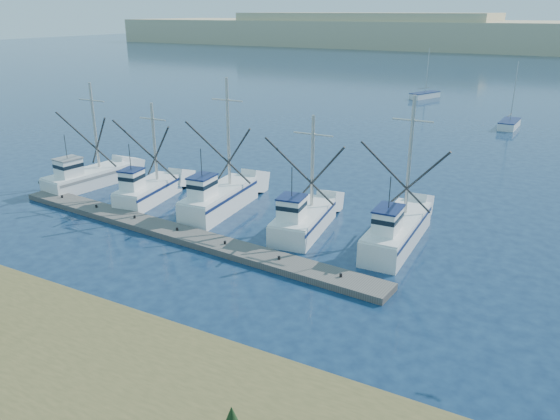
# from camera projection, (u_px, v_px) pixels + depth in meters

# --- Properties ---
(ground) EXTENTS (500.00, 500.00, 0.00)m
(ground) POSITION_uv_depth(u_px,v_px,m) (257.00, 309.00, 27.00)
(ground) COLOR #0D1E39
(ground) RESTS_ON ground
(floating_dock) EXTENTS (29.80, 4.42, 0.40)m
(floating_dock) POSITION_uv_depth(u_px,v_px,m) (177.00, 233.00, 35.69)
(floating_dock) COLOR #5C5953
(floating_dock) RESTS_ON ground
(dune_ridge) EXTENTS (360.00, 60.00, 10.00)m
(dune_ridge) POSITION_uv_depth(u_px,v_px,m) (555.00, 36.00, 198.09)
(dune_ridge) COLOR tan
(dune_ridge) RESTS_ON ground
(trawler_fleet) EXTENTS (29.35, 8.74, 9.52)m
(trawler_fleet) POSITION_uv_depth(u_px,v_px,m) (229.00, 203.00, 39.01)
(trawler_fleet) COLOR white
(trawler_fleet) RESTS_ON ground
(sailboat_near) EXTENTS (2.13, 5.28, 8.10)m
(sailboat_near) POSITION_uv_depth(u_px,v_px,m) (509.00, 124.00, 68.35)
(sailboat_near) COLOR white
(sailboat_near) RESTS_ON ground
(sailboat_far) EXTENTS (3.96, 6.38, 8.10)m
(sailboat_far) POSITION_uv_depth(u_px,v_px,m) (425.00, 95.00, 91.67)
(sailboat_far) COLOR white
(sailboat_far) RESTS_ON ground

